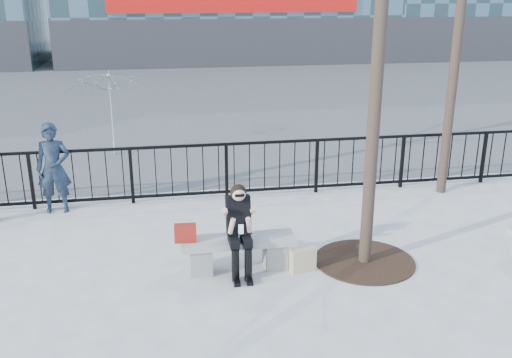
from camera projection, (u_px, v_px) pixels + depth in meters
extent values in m
plane|color=#9D9C98|center=(238.00, 269.00, 8.35)|extent=(120.00, 120.00, 0.00)
cube|color=#474747|center=(185.00, 92.00, 22.36)|extent=(60.00, 23.00, 0.01)
cube|color=black|center=(216.00, 145.00, 10.81)|extent=(14.00, 0.05, 0.05)
cube|color=black|center=(217.00, 192.00, 11.12)|extent=(14.00, 0.05, 0.05)
cube|color=#2D2D30|center=(236.00, 43.00, 28.96)|extent=(18.00, 0.08, 2.40)
cube|color=#AD0F0B|center=(235.00, 2.00, 28.26)|extent=(12.60, 0.12, 1.00)
cylinder|color=black|center=(382.00, 1.00, 7.37)|extent=(0.18, 0.18, 7.50)
cylinder|color=black|center=(461.00, 11.00, 10.39)|extent=(0.18, 0.18, 7.00)
cylinder|color=black|center=(364.00, 261.00, 8.56)|extent=(1.50, 1.50, 0.02)
cube|color=slate|center=(200.00, 259.00, 8.20)|extent=(0.32, 0.38, 0.40)
cube|color=slate|center=(275.00, 253.00, 8.38)|extent=(0.32, 0.38, 0.40)
cube|color=gray|center=(238.00, 241.00, 8.21)|extent=(1.65, 0.46, 0.09)
cube|color=maroon|center=(185.00, 233.00, 8.05)|extent=(0.32, 0.16, 0.25)
cube|color=beige|center=(303.00, 260.00, 8.23)|extent=(0.39, 0.21, 0.35)
imported|color=black|center=(54.00, 168.00, 10.23)|extent=(0.61, 0.40, 1.66)
imported|color=#C9D930|center=(113.00, 114.00, 13.66)|extent=(2.92, 2.95, 2.08)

